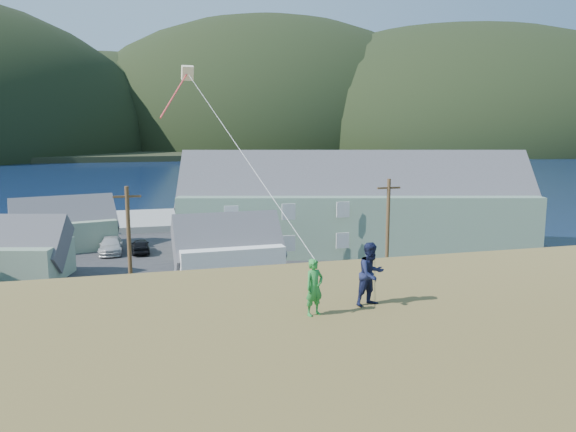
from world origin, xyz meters
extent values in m
plane|color=#0A1638|center=(0.00, 0.00, 0.00)|extent=(900.00, 900.00, 0.00)
cube|color=#4C3D19|center=(0.00, -2.00, 0.05)|extent=(110.00, 8.00, 0.10)
cube|color=#28282B|center=(0.00, 17.00, 0.06)|extent=(72.00, 36.00, 0.12)
cube|color=gray|center=(-6.00, 40.00, 0.45)|extent=(26.00, 14.00, 0.90)
cube|color=black|center=(0.00, 330.00, 1.00)|extent=(900.00, 320.00, 2.00)
ellipsoid|color=black|center=(-20.00, 300.00, 2.00)|extent=(200.00, 180.00, 100.00)
ellipsoid|color=black|center=(70.00, 290.00, 2.00)|extent=(230.00, 207.00, 142.60)
ellipsoid|color=black|center=(180.00, 270.00, 2.00)|extent=(280.00, 252.00, 134.40)
cube|color=slate|center=(16.54, 19.22, 2.99)|extent=(34.82, 17.63, 5.74)
cube|color=#47474C|center=(16.54, 19.22, 7.39)|extent=(35.25, 17.55, 9.35)
cube|color=slate|center=(-14.03, 15.74, 1.58)|extent=(9.36, 7.39, 2.93)
cube|color=#47474C|center=(-14.03, 15.74, 3.78)|extent=(9.80, 7.38, 5.34)
cube|color=white|center=(2.62, 10.58, 1.69)|extent=(8.01, 5.86, 3.13)
cube|color=#47474C|center=(2.62, 10.58, 4.03)|extent=(8.51, 5.77, 5.48)
cube|color=gray|center=(-11.27, 26.54, 1.60)|extent=(10.27, 7.52, 2.96)
cube|color=#47474C|center=(-11.27, 26.54, 3.91)|extent=(10.75, 7.61, 5.53)
cylinder|color=#47331E|center=(-4.55, 1.50, 4.46)|extent=(0.24, 0.24, 8.69)
cylinder|color=#47331E|center=(11.91, 1.50, 4.49)|extent=(0.24, 0.24, 8.74)
imported|color=navy|center=(0.81, 17.36, 0.78)|extent=(1.98, 4.04, 1.33)
imported|color=#962E0D|center=(-14.89, 23.60, 0.84)|extent=(2.78, 5.34, 1.44)
imported|color=#BCBCBC|center=(-6.80, 23.59, 0.88)|extent=(2.18, 5.25, 1.52)
imported|color=black|center=(-4.05, 22.84, 0.82)|extent=(1.79, 4.16, 1.40)
imported|color=#248535|center=(0.65, -18.21, 7.97)|extent=(0.66, 0.56, 1.54)
imported|color=#161B3D|center=(2.45, -17.81, 8.11)|extent=(1.06, 0.95, 1.82)
cube|color=beige|center=(-1.77, -8.96, 14.31)|extent=(0.49, 0.46, 0.60)
cylinder|color=#F3433F|center=(-2.37, -10.21, 13.41)|extent=(0.06, 0.06, 3.31)
cylinder|color=white|center=(-0.56, -13.59, 11.53)|extent=(0.02, 0.02, 11.07)
camera|label=1|loc=(-3.70, -32.05, 12.22)|focal=35.00mm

